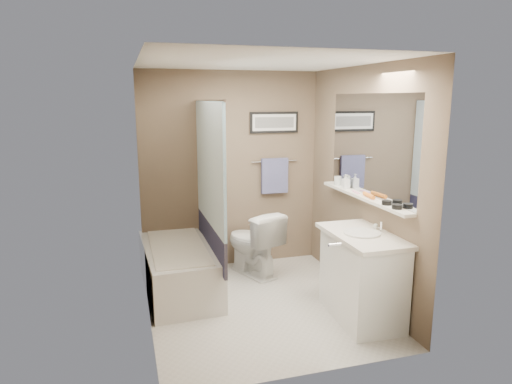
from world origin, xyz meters
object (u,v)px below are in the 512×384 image
object	(u,v)px
glass_jar	(338,181)
toilet	(253,243)
bathtub	(179,269)
hair_brush_front	(369,195)
candle_bowl_far	(387,203)
soap_bottle	(346,181)
vanity	(362,278)
candle_bowl_near	(397,207)

from	to	relation	value
glass_jar	toilet	bearing A→B (deg)	154.89
bathtub	hair_brush_front	xyz separation A→B (m)	(1.79, -0.86, 0.89)
candle_bowl_far	glass_jar	size ratio (longest dim) A/B	0.90
soap_bottle	toilet	bearing A→B (deg)	145.55
toilet	glass_jar	world-z (taller)	glass_jar
bathtub	vanity	size ratio (longest dim) A/B	1.67
vanity	candle_bowl_far	bearing A→B (deg)	-14.11
toilet	candle_bowl_far	bearing A→B (deg)	100.63
toilet	vanity	size ratio (longest dim) A/B	0.87
glass_jar	soap_bottle	bearing A→B (deg)	-90.00
bathtub	candle_bowl_far	bearing A→B (deg)	-35.92
vanity	soap_bottle	size ratio (longest dim) A/B	5.87
candle_bowl_far	soap_bottle	world-z (taller)	soap_bottle
toilet	soap_bottle	xyz separation A→B (m)	(0.88, -0.60, 0.80)
bathtub	toilet	size ratio (longest dim) A/B	1.91
glass_jar	soap_bottle	world-z (taller)	soap_bottle
candle_bowl_near	glass_jar	distance (m)	1.17
candle_bowl_far	glass_jar	world-z (taller)	glass_jar
vanity	soap_bottle	world-z (taller)	soap_bottle
toilet	vanity	bearing A→B (deg)	95.84
hair_brush_front	bathtub	bearing A→B (deg)	154.25
vanity	candle_bowl_far	size ratio (longest dim) A/B	10.00
toilet	candle_bowl_near	bearing A→B (deg)	97.87
vanity	candle_bowl_near	bearing A→B (deg)	-47.11
toilet	hair_brush_front	size ratio (longest dim) A/B	3.56
vanity	glass_jar	bearing A→B (deg)	81.93
bathtub	candle_bowl_near	size ratio (longest dim) A/B	16.67
toilet	candle_bowl_far	xyz separation A→B (m)	(0.88, -1.41, 0.74)
vanity	soap_bottle	distance (m)	1.11
candle_bowl_far	vanity	bearing A→B (deg)	162.86
candle_bowl_near	soap_bottle	world-z (taller)	soap_bottle
bathtub	glass_jar	xyz separation A→B (m)	(1.79, -0.18, 0.92)
vanity	hair_brush_front	xyz separation A→B (m)	(0.19, 0.26, 0.74)
vanity	candle_bowl_near	world-z (taller)	candle_bowl_near
candle_bowl_far	hair_brush_front	world-z (taller)	hair_brush_front
toilet	candle_bowl_near	world-z (taller)	candle_bowl_near
hair_brush_front	candle_bowl_far	bearing A→B (deg)	-90.00
bathtub	hair_brush_front	size ratio (longest dim) A/B	6.82
toilet	hair_brush_front	xyz separation A→B (m)	(0.88, -1.09, 0.74)
toilet	candle_bowl_far	distance (m)	1.82
hair_brush_front	glass_jar	bearing A→B (deg)	90.00
soap_bottle	bathtub	bearing A→B (deg)	168.30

